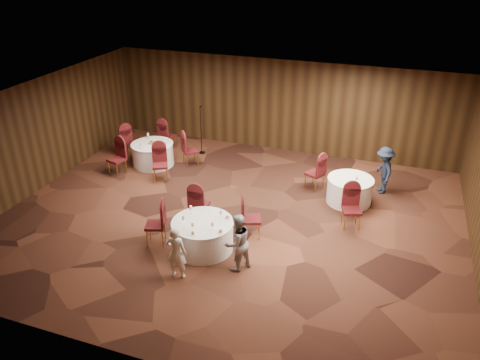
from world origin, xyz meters
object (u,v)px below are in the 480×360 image
(table_left, at_px, (153,154))
(woman_a, at_px, (176,253))
(table_main, at_px, (203,235))
(man_c, at_px, (384,170))
(woman_b, at_px, (237,243))
(table_right, at_px, (350,190))
(mic_stand, at_px, (201,139))

(table_left, relative_size, woman_a, 1.08)
(table_main, height_order, man_c, man_c)
(woman_b, height_order, man_c, man_c)
(table_right, xyz_separation_m, mic_stand, (-5.35, 1.80, 0.13))
(table_main, distance_m, table_left, 5.19)
(table_right, distance_m, mic_stand, 5.65)
(woman_b, bearing_deg, table_left, -99.00)
(woman_b, bearing_deg, mic_stand, -114.74)
(table_main, height_order, mic_stand, mic_stand)
(table_main, relative_size, table_right, 1.15)
(table_main, height_order, woman_b, woman_b)
(table_left, relative_size, man_c, 0.97)
(table_main, relative_size, table_left, 1.08)
(table_main, bearing_deg, man_c, 48.63)
(table_right, distance_m, woman_b, 4.41)
(woman_a, xyz_separation_m, man_c, (3.96, 5.55, 0.08))
(table_left, xyz_separation_m, mic_stand, (1.14, 1.40, 0.13))
(woman_a, height_order, man_c, man_c)
(table_left, xyz_separation_m, man_c, (7.32, 0.52, 0.34))
(woman_b, xyz_separation_m, man_c, (2.81, 4.84, 0.01))
(table_main, height_order, table_left, same)
(woman_a, xyz_separation_m, woman_b, (1.15, 0.71, 0.06))
(table_main, xyz_separation_m, table_right, (3.02, 3.46, 0.00))
(table_left, xyz_separation_m, woman_b, (4.52, -4.32, 0.32))
(man_c, bearing_deg, table_right, -61.35)
(table_main, distance_m, woman_a, 1.21)
(mic_stand, distance_m, woman_a, 6.81)
(table_right, distance_m, woman_a, 5.60)
(table_right, bearing_deg, man_c, 47.80)
(table_left, relative_size, table_right, 1.07)
(mic_stand, relative_size, woman_a, 1.34)
(table_right, xyz_separation_m, woman_a, (-3.13, -4.64, 0.26))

